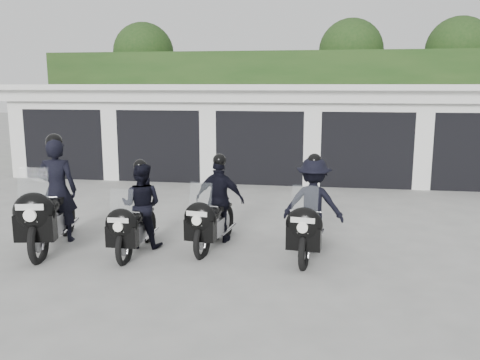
# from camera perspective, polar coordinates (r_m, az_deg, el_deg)

# --- Properties ---
(ground) EXTENTS (80.00, 80.00, 0.00)m
(ground) POSITION_cam_1_polar(r_m,az_deg,el_deg) (10.00, -1.63, -6.58)
(ground) COLOR #A2A19C
(ground) RESTS_ON ground
(garage_block) EXTENTS (16.40, 6.80, 2.96)m
(garage_block) POSITION_cam_1_polar(r_m,az_deg,el_deg) (17.59, 3.20, 5.66)
(garage_block) COLOR white
(garage_block) RESTS_ON ground
(background_vegetation) EXTENTS (20.00, 3.90, 5.80)m
(background_vegetation) POSITION_cam_1_polar(r_m,az_deg,el_deg) (22.34, 5.50, 10.16)
(background_vegetation) COLOR #1B3814
(background_vegetation) RESTS_ON ground
(police_bike_a) EXTENTS (1.03, 2.43, 2.13)m
(police_bike_a) POSITION_cam_1_polar(r_m,az_deg,el_deg) (9.94, -20.35, -2.32)
(police_bike_a) COLOR black
(police_bike_a) RESTS_ON ground
(police_bike_b) EXTENTS (0.77, 1.94, 1.69)m
(police_bike_b) POSITION_cam_1_polar(r_m,az_deg,el_deg) (9.36, -11.33, -3.47)
(police_bike_b) COLOR black
(police_bike_b) RESTS_ON ground
(police_bike_c) EXTENTS (1.02, 2.01, 1.75)m
(police_bike_c) POSITION_cam_1_polar(r_m,az_deg,el_deg) (9.49, -2.61, -2.90)
(police_bike_c) COLOR black
(police_bike_c) RESTS_ON ground
(police_bike_d) EXTENTS (1.15, 2.09, 1.82)m
(police_bike_d) POSITION_cam_1_polar(r_m,az_deg,el_deg) (9.10, 8.08, -3.37)
(police_bike_d) COLOR black
(police_bike_d) RESTS_ON ground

